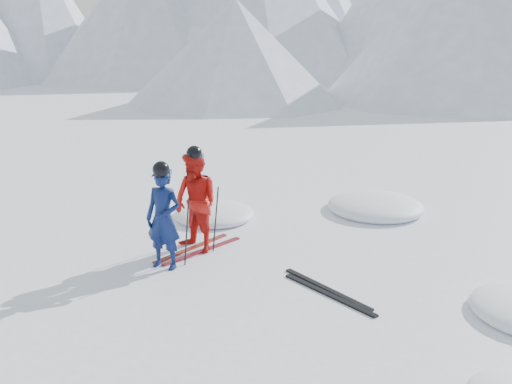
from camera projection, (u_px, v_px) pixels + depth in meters
The scene contains 12 objects.
ground at pixel (342, 290), 7.90m from camera, with size 160.00×160.00×0.00m, color white.
skier_blue at pixel (163, 219), 8.48m from camera, with size 0.60×0.39×1.63m, color #0C1A4D.
skier_red at pixel (196, 203), 9.14m from camera, with size 0.84×0.66×1.73m, color red.
pole_blue_left at pixel (156, 229), 8.83m from camera, with size 0.02×0.02×1.09m, color black.
pole_blue_right at pixel (187, 233), 8.63m from camera, with size 0.02×0.02×1.09m, color black.
pole_red_left at pixel (192, 212), 9.58m from camera, with size 0.02×0.02×1.16m, color black.
pole_red_right at pixel (216, 219), 9.19m from camera, with size 0.02×0.02×1.16m, color black.
ski_worn_left at pixel (192, 248), 9.44m from camera, with size 0.09×1.70×0.03m, color black.
ski_worn_right at pixel (203, 251), 9.32m from camera, with size 0.09×1.70×0.03m, color black.
ski_loose_a at pixel (327, 289), 7.92m from camera, with size 0.09×1.70×0.03m, color black.
ski_loose_b at pixel (329, 294), 7.74m from camera, with size 0.09×1.70×0.03m, color black.
snow_lumps at pixel (362, 238), 9.95m from camera, with size 7.55×6.91×0.44m.
Camera 1 is at (2.75, -6.76, 3.57)m, focal length 38.00 mm.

